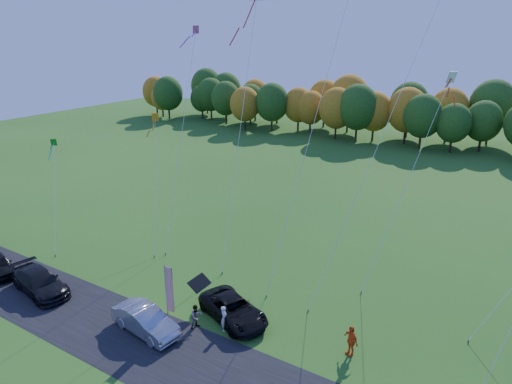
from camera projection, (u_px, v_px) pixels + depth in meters
The scene contains 17 objects.
ground at pixel (208, 319), 29.84m from camera, with size 160.00×160.00×0.00m, color #225616.
asphalt_strip at pixel (166, 353), 26.63m from camera, with size 90.00×6.00×0.01m, color black.
tree_line at pixel (414, 147), 74.03m from camera, with size 116.00×12.00×10.00m, color #1E4711, non-canonical shape.
black_suv at pixel (233, 309), 29.53m from camera, with size 2.50×5.42×1.51m, color black.
silver_sedan at pixel (145, 320), 28.31m from camera, with size 1.71×4.90×1.62m, color #A7A6AB.
dark_truck_a at pixel (40, 282), 32.65m from camera, with size 2.27×5.59×1.62m, color black.
person_tailgate_a at pixel (224, 318), 28.45m from camera, with size 0.62×0.40×1.69m, color silver.
person_tailgate_b at pixel (196, 317), 28.70m from camera, with size 0.78×0.61×1.61m, color gray.
person_east at pixel (351, 340), 26.25m from camera, with size 1.12×0.47×1.91m, color #E15415.
feather_flag at pixel (169, 289), 28.49m from camera, with size 0.55×0.13×4.21m.
kite_delta_blue at pixel (241, 121), 37.30m from camera, with size 5.44×12.60×22.70m.
kite_parafoil_orange at pixel (403, 87), 29.62m from camera, with size 8.19×14.05×29.25m.
kite_delta_red at pixel (317, 113), 31.53m from camera, with size 3.38×10.66×25.22m.
kite_diamond_yellow at pixel (155, 184), 39.13m from camera, with size 4.49×5.92×11.34m.
kite_diamond_green at pixel (54, 197), 39.13m from camera, with size 4.35×4.56×9.16m.
kite_diamond_white at pixel (405, 187), 31.67m from camera, with size 3.87×6.31×15.62m.
kite_diamond_pink at pixel (181, 139), 38.69m from camera, with size 2.32×8.03×18.59m.
Camera 1 is at (15.97, -19.97, 17.76)m, focal length 32.00 mm.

